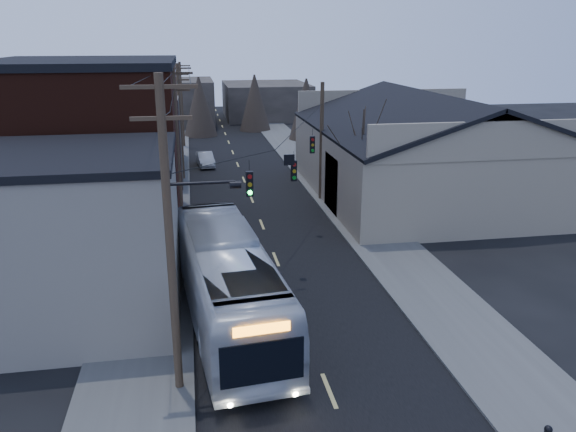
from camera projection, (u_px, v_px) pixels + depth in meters
name	position (u px, v px, depth m)	size (l,w,h in m)	color
ground	(345.00, 430.00, 17.16)	(160.00, 160.00, 0.00)	black
road_surface	(246.00, 186.00, 45.32)	(9.00, 110.00, 0.02)	black
sidewalk_left	(164.00, 189.00, 44.25)	(4.00, 110.00, 0.12)	#474744
sidewalk_right	(325.00, 182.00, 46.36)	(4.00, 110.00, 0.12)	#474744
building_clapboard	(78.00, 240.00, 23.08)	(8.00, 8.00, 7.00)	#6D675B
building_brick	(91.00, 153.00, 32.79)	(10.00, 12.00, 10.00)	black
building_left_far	(129.00, 134.00, 48.34)	(9.00, 14.00, 7.00)	#2D2924
warehouse	(425.00, 160.00, 41.92)	(16.16, 20.60, 7.73)	gray
building_far_left	(176.00, 102.00, 76.28)	(10.00, 12.00, 6.00)	#2D2924
building_far_right	(266.00, 100.00, 83.24)	(12.00, 14.00, 5.00)	#2D2924
bare_tree	(362.00, 166.00, 35.90)	(0.40, 0.40, 7.20)	black
utility_lines	(207.00, 138.00, 37.81)	(11.24, 45.28, 10.50)	#382B1E
bus	(227.00, 281.00, 23.25)	(3.08, 13.15, 3.66)	#B6BBC3
parked_car	(205.00, 159.00, 51.95)	(1.37, 3.94, 1.30)	#93969A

